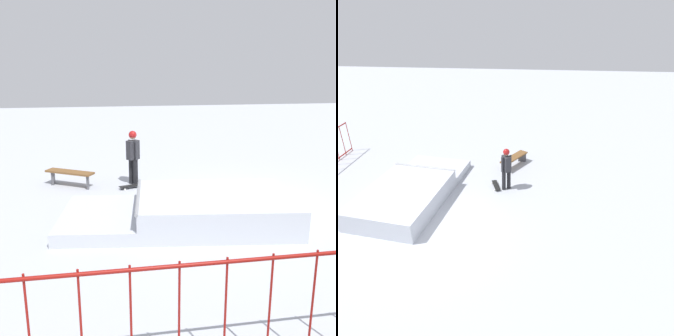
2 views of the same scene
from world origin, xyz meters
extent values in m
plane|color=#B2B7C1|center=(0.00, 0.00, 0.00)|extent=(60.00, 60.00, 0.00)
cube|color=silver|center=(1.26, 1.30, 0.35)|extent=(3.90, 3.03, 0.70)
cube|color=silver|center=(3.94, 0.96, 0.15)|extent=(2.11, 2.81, 0.30)
cylinder|color=gray|center=(3.05, 1.07, 0.70)|extent=(0.41, 2.59, 0.08)
cylinder|color=black|center=(2.82, -2.16, 0.41)|extent=(0.15, 0.15, 0.82)
cylinder|color=black|center=(2.95, -2.34, 0.41)|extent=(0.15, 0.15, 0.82)
cube|color=#2D2D33|center=(2.89, -2.25, 1.12)|extent=(0.44, 0.40, 0.60)
cylinder|color=#2D2D33|center=(2.79, -2.11, 1.12)|extent=(0.09, 0.09, 0.60)
cylinder|color=#2D2D33|center=(2.98, -2.40, 1.12)|extent=(0.09, 0.09, 0.60)
sphere|color=tan|center=(2.89, -2.25, 1.57)|extent=(0.22, 0.22, 0.22)
sphere|color=#A51919|center=(2.89, -2.25, 1.60)|extent=(0.25, 0.25, 0.25)
cube|color=black|center=(2.97, -1.83, 0.08)|extent=(0.82, 0.45, 0.02)
cylinder|color=silver|center=(3.20, -1.63, 0.03)|extent=(0.06, 0.05, 0.06)
cylinder|color=silver|center=(3.28, -1.84, 0.03)|extent=(0.06, 0.05, 0.06)
cylinder|color=silver|center=(2.67, -1.81, 0.03)|extent=(0.06, 0.05, 0.06)
cylinder|color=silver|center=(2.75, -2.03, 0.03)|extent=(0.06, 0.05, 0.06)
cylinder|color=maroon|center=(1.38, 5.90, 0.75)|extent=(0.03, 0.03, 1.50)
cylinder|color=maroon|center=(1.94, 5.90, 0.75)|extent=(0.03, 0.03, 1.50)
cylinder|color=maroon|center=(2.49, 5.90, 0.75)|extent=(0.03, 0.03, 1.50)
cylinder|color=maroon|center=(3.04, 5.89, 0.75)|extent=(0.03, 0.03, 1.50)
cylinder|color=maroon|center=(3.59, 5.89, 0.75)|extent=(0.03, 0.03, 1.50)
cylinder|color=maroon|center=(4.15, 5.89, 0.75)|extent=(0.03, 0.03, 1.50)
cylinder|color=maroon|center=(4.70, 5.89, 0.75)|extent=(0.03, 0.03, 1.50)
cube|color=brown|center=(4.87, -2.40, 0.45)|extent=(1.57, 1.17, 0.06)
cube|color=#4C4C51|center=(4.32, -2.06, 0.21)|extent=(0.08, 0.36, 0.42)
cube|color=#4C4C51|center=(5.43, -2.74, 0.21)|extent=(0.08, 0.36, 0.42)
camera|label=1|loc=(3.83, 9.73, 3.55)|focal=41.60mm
camera|label=2|loc=(-7.60, -3.31, 6.38)|focal=32.99mm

